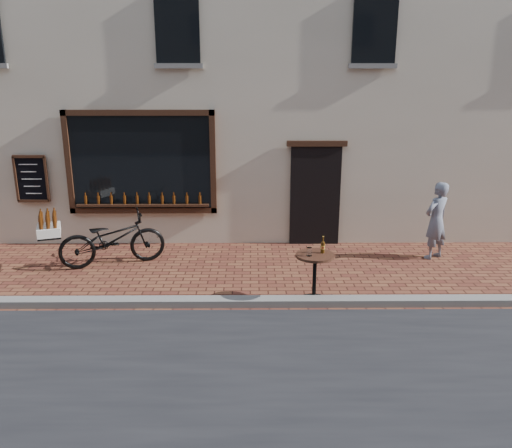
{
  "coord_description": "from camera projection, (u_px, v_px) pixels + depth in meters",
  "views": [
    {
      "loc": [
        0.5,
        -7.31,
        3.52
      ],
      "look_at": [
        0.57,
        1.2,
        1.1
      ],
      "focal_mm": 35.0,
      "sensor_mm": 36.0,
      "label": 1
    }
  ],
  "objects": [
    {
      "name": "pedestrian",
      "position": [
        436.0,
        221.0,
        10.19
      ],
      "size": [
        0.7,
        0.64,
        1.6
      ],
      "primitive_type": "imported",
      "rotation": [
        0.0,
        0.0,
        3.72
      ],
      "color": "slate",
      "rests_on": "ground"
    },
    {
      "name": "bistro_table",
      "position": [
        315.0,
        268.0,
        8.18
      ],
      "size": [
        0.64,
        0.64,
        1.11
      ],
      "color": "black",
      "rests_on": "ground"
    },
    {
      "name": "cargo_bicycle",
      "position": [
        110.0,
        239.0,
        9.85
      ],
      "size": [
        2.44,
        1.42,
        1.15
      ],
      "rotation": [
        0.0,
        0.0,
        1.92
      ],
      "color": "black",
      "rests_on": "ground"
    },
    {
      "name": "kerb",
      "position": [
        222.0,
        302.0,
        8.17
      ],
      "size": [
        90.0,
        0.25,
        0.12
      ],
      "primitive_type": "cube",
      "color": "slate",
      "rests_on": "ground"
    },
    {
      "name": "ground",
      "position": [
        221.0,
        310.0,
        7.99
      ],
      "size": [
        90.0,
        90.0,
        0.0
      ],
      "primitive_type": "plane",
      "color": "#5A281D",
      "rests_on": "ground"
    },
    {
      "name": "shop_building",
      "position": [
        232.0,
        23.0,
        12.88
      ],
      "size": [
        28.0,
        6.2,
        10.0
      ],
      "color": "beige",
      "rests_on": "ground"
    }
  ]
}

